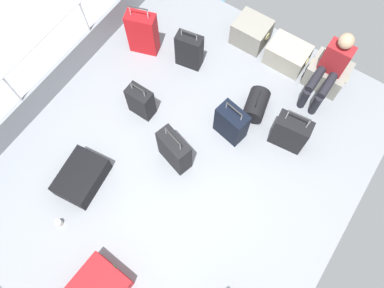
{
  "coord_description": "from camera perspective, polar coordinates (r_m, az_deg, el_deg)",
  "views": [
    {
      "loc": [
        1.07,
        -1.48,
        4.81
      ],
      "look_at": [
        -0.0,
        0.12,
        0.25
      ],
      "focal_mm": 35.39,
      "sensor_mm": 36.0,
      "label": 1
    }
  ],
  "objects": [
    {
      "name": "suitcase_2",
      "position": [
        5.8,
        -7.45,
        16.26
      ],
      "size": [
        0.47,
        0.34,
        0.87
      ],
      "color": "red",
      "rests_on": "ground_plane"
    },
    {
      "name": "duffel_bag",
      "position": [
        5.4,
        9.65,
        5.85
      ],
      "size": [
        0.39,
        0.51,
        0.43
      ],
      "color": "black",
      "rests_on": "ground_plane"
    },
    {
      "name": "cargo_crate_2",
      "position": [
        5.87,
        19.7,
        9.93
      ],
      "size": [
        0.57,
        0.46,
        0.38
      ],
      "color": "gray",
      "rests_on": "ground_plane"
    },
    {
      "name": "railing_port",
      "position": [
        5.38,
        -20.81,
        13.26
      ],
      "size": [
        0.04,
        4.2,
        1.02
      ],
      "color": "silver",
      "rests_on": "ground_plane"
    },
    {
      "name": "paper_cup",
      "position": [
        5.14,
        -19.42,
        -11.15
      ],
      "size": [
        0.08,
        0.08,
        0.1
      ],
      "primitive_type": "cylinder",
      "color": "white",
      "rests_on": "ground_plane"
    },
    {
      "name": "suitcase_0",
      "position": [
        4.86,
        -2.67,
        -0.98
      ],
      "size": [
        0.5,
        0.33,
        0.76
      ],
      "color": "black",
      "rests_on": "ground_plane"
    },
    {
      "name": "sea_wake",
      "position": [
        7.11,
        -26.02,
        12.47
      ],
      "size": [
        12.0,
        12.0,
        0.01
      ],
      "color": "teal",
      "rests_on": "ground_plane"
    },
    {
      "name": "ground_plane",
      "position": [
        5.18,
        -0.7,
        -2.21
      ],
      "size": [
        4.4,
        5.2,
        0.06
      ],
      "primitive_type": "cube",
      "color": "gray"
    },
    {
      "name": "suitcase_8",
      "position": [
        5.64,
        -0.42,
        13.89
      ],
      "size": [
        0.41,
        0.26,
        0.71
      ],
      "color": "black",
      "rests_on": "ground_plane"
    },
    {
      "name": "passenger_seated",
      "position": [
        5.46,
        20.14,
        10.75
      ],
      "size": [
        0.34,
        0.66,
        1.08
      ],
      "color": "maroon",
      "rests_on": "ground_plane"
    },
    {
      "name": "suitcase_6",
      "position": [
        5.07,
        5.95,
        3.14
      ],
      "size": [
        0.46,
        0.31,
        0.69
      ],
      "color": "black",
      "rests_on": "ground_plane"
    },
    {
      "name": "cargo_crate_0",
      "position": [
        6.04,
        8.92,
        16.32
      ],
      "size": [
        0.54,
        0.45,
        0.4
      ],
      "color": "gray",
      "rests_on": "ground_plane"
    },
    {
      "name": "gunwale_port",
      "position": [
        5.81,
        -18.99,
        10.09
      ],
      "size": [
        0.06,
        5.2,
        0.45
      ],
      "primitive_type": "cube",
      "color": "gray",
      "rests_on": "ground_plane"
    },
    {
      "name": "cargo_crate_1",
      "position": [
        5.92,
        14.19,
        12.93
      ],
      "size": [
        0.62,
        0.43,
        0.35
      ],
      "color": "#9E9989",
      "rests_on": "ground_plane"
    },
    {
      "name": "suitcase_5",
      "position": [
        5.14,
        14.58,
        1.69
      ],
      "size": [
        0.48,
        0.29,
        0.79
      ],
      "color": "black",
      "rests_on": "ground_plane"
    },
    {
      "name": "suitcase_4",
      "position": [
        5.27,
        -7.72,
        6.34
      ],
      "size": [
        0.35,
        0.21,
        0.64
      ],
      "color": "black",
      "rests_on": "ground_plane"
    },
    {
      "name": "suitcase_1",
      "position": [
        5.12,
        -16.31,
        -4.84
      ],
      "size": [
        0.56,
        0.73,
        0.27
      ],
      "color": "black",
      "rests_on": "ground_plane"
    }
  ]
}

